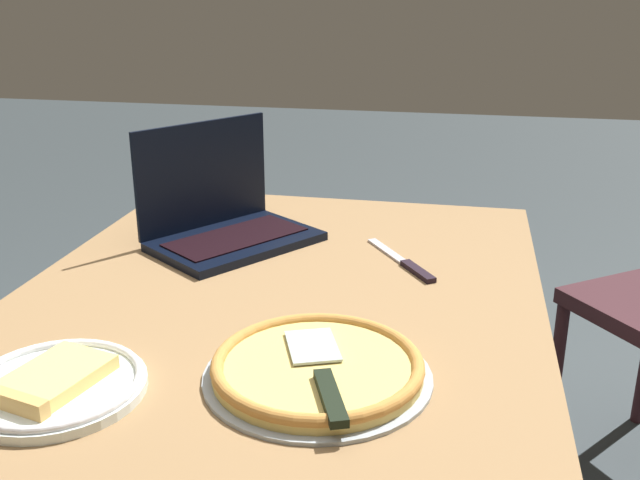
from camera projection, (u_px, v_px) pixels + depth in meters
dining_table at (275, 331)px, 1.31m from camera, size 1.24×0.94×0.71m
laptop at (224, 217)px, 1.54m from camera, size 0.40×0.37×0.25m
pizza_plate at (54, 385)px, 0.98m from camera, size 0.24×0.24×0.04m
pizza_tray at (318, 368)px, 1.02m from camera, size 0.32×0.32×0.03m
table_knife at (406, 263)px, 1.42m from camera, size 0.22×0.16×0.01m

